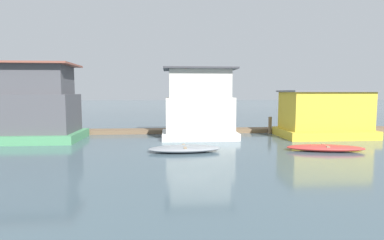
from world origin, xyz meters
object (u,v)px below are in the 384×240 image
object	(u,v)px
houseboat_green	(35,107)
houseboat_white	(199,107)
mooring_post_centre	(171,126)
mooring_post_near_right	(270,125)
dinghy_grey	(184,149)
dinghy_red	(325,148)
houseboat_yellow	(324,115)

from	to	relation	value
houseboat_green	houseboat_white	xyz separation A→B (m)	(10.97, 0.18, -0.04)
houseboat_green	mooring_post_centre	distance (m)	9.41
houseboat_green	mooring_post_near_right	bearing A→B (deg)	7.35
dinghy_grey	mooring_post_centre	world-z (taller)	mooring_post_centre
mooring_post_near_right	houseboat_green	bearing A→B (deg)	-172.65
houseboat_green	dinghy_red	distance (m)	18.24
houseboat_yellow	mooring_post_centre	xyz separation A→B (m)	(-10.96, 2.16, -0.95)
houseboat_white	houseboat_yellow	bearing A→B (deg)	-1.14
mooring_post_centre	dinghy_grey	bearing A→B (deg)	-84.51
houseboat_yellow	dinghy_grey	world-z (taller)	houseboat_yellow
dinghy_grey	mooring_post_near_right	xyz separation A→B (m)	(7.09, 6.80, 0.47)
houseboat_yellow	mooring_post_centre	distance (m)	11.22
dinghy_red	houseboat_yellow	bearing A→B (deg)	62.92
dinghy_grey	mooring_post_near_right	size ratio (longest dim) A/B	3.05
houseboat_yellow	dinghy_red	bearing A→B (deg)	-117.08
dinghy_grey	mooring_post_centre	xyz separation A→B (m)	(-0.65, 6.80, 0.48)
mooring_post_near_right	houseboat_white	bearing A→B (deg)	-161.13
mooring_post_centre	mooring_post_near_right	bearing A→B (deg)	0.00
houseboat_green	houseboat_yellow	xyz separation A→B (m)	(19.98, 0.00, -0.66)
houseboat_green	dinghy_grey	distance (m)	10.92
dinghy_grey	mooring_post_centre	distance (m)	6.84
houseboat_white	mooring_post_centre	bearing A→B (deg)	134.67
houseboat_white	houseboat_yellow	world-z (taller)	houseboat_white
dinghy_red	houseboat_white	bearing A→B (deg)	141.09
dinghy_grey	mooring_post_centre	size ratio (longest dim) A/B	3.00
houseboat_white	mooring_post_centre	distance (m)	3.19
houseboat_green	houseboat_yellow	bearing A→B (deg)	0.01
houseboat_green	dinghy_grey	bearing A→B (deg)	-25.60
houseboat_green	houseboat_yellow	distance (m)	19.99
houseboat_green	mooring_post_near_right	world-z (taller)	houseboat_green
houseboat_green	houseboat_white	size ratio (longest dim) A/B	1.12
houseboat_white	houseboat_green	bearing A→B (deg)	-179.04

